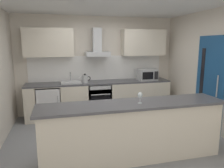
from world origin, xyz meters
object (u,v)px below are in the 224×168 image
(refrigerator, at_px, (49,103))
(kettle, at_px, (85,79))
(microwave, at_px, (147,75))
(sink, at_px, (71,82))
(oven, at_px, (99,98))
(range_hood, at_px, (97,47))
(wine_glass, at_px, (140,96))

(refrigerator, xyz_separation_m, kettle, (0.91, -0.03, 0.58))
(microwave, height_order, sink, microwave)
(oven, distance_m, range_hood, 1.33)
(oven, height_order, sink, sink)
(sink, bearing_deg, microwave, -1.08)
(oven, relative_size, refrigerator, 0.94)
(microwave, relative_size, range_hood, 0.69)
(sink, xyz_separation_m, range_hood, (0.70, 0.12, 0.86))
(wine_glass, bearing_deg, range_hood, 95.43)
(microwave, relative_size, wine_glass, 2.81)
(oven, xyz_separation_m, refrigerator, (-1.27, -0.00, -0.03))
(range_hood, bearing_deg, wine_glass, -84.57)
(oven, distance_m, refrigerator, 1.27)
(range_hood, bearing_deg, kettle, -155.12)
(oven, xyz_separation_m, range_hood, (0.00, 0.13, 1.33))
(microwave, distance_m, kettle, 1.71)
(kettle, bearing_deg, oven, 5.47)
(oven, height_order, refrigerator, oven)
(refrigerator, bearing_deg, kettle, -1.94)
(oven, bearing_deg, kettle, -174.53)
(range_hood, height_order, wine_glass, range_hood)
(microwave, distance_m, wine_glass, 2.56)
(range_hood, bearing_deg, oven, -90.00)
(microwave, height_order, range_hood, range_hood)
(oven, distance_m, kettle, 0.65)
(sink, xyz_separation_m, kettle, (0.35, -0.04, 0.08))
(microwave, bearing_deg, refrigerator, 179.45)
(range_hood, xyz_separation_m, wine_glass, (0.23, -2.46, -0.71))
(microwave, xyz_separation_m, range_hood, (-1.35, 0.16, 0.74))
(refrigerator, distance_m, microwave, 2.69)
(sink, bearing_deg, oven, -0.90)
(range_hood, bearing_deg, refrigerator, -174.03)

